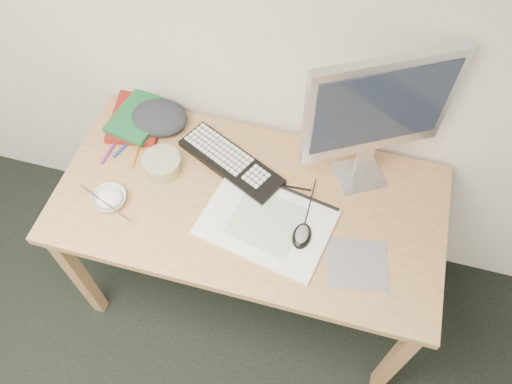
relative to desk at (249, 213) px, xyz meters
The scene contains 18 objects.
desk is the anchor object (origin of this frame).
mousepad 0.45m from the desk, 19.19° to the right, with size 0.20×0.18×0.00m, color slate.
sketchpad 0.14m from the desk, 40.16° to the right, with size 0.44×0.31×0.01m, color white.
keyboard 0.20m from the desk, 128.09° to the left, with size 0.43×0.14×0.03m, color black.
monitor 0.61m from the desk, 30.44° to the left, with size 0.44×0.27×0.57m.
mouse 0.26m from the desk, 24.82° to the right, with size 0.06×0.10×0.03m, color black.
rice_bowl 0.51m from the desk, 164.40° to the right, with size 0.12×0.12×0.04m, color white.
chopsticks 0.52m from the desk, 161.15° to the right, with size 0.02×0.02×0.24m, color #B4B3B6.
fruit_tub 0.37m from the desk, behind, with size 0.14×0.14×0.07m, color gold.
book_red 0.60m from the desk, 154.66° to the left, with size 0.20×0.27×0.03m, color maroon.
book_green 0.59m from the desk, 155.07° to the left, with size 0.18×0.24×0.02m, color #175D2E.
cloth_lump 0.52m from the desk, 149.58° to the left, with size 0.19×0.16×0.08m, color #292E32.
pencil_pink 0.10m from the desk, 117.21° to the left, with size 0.01×0.01×0.17m, color pink.
pencil_tan 0.10m from the desk, 94.68° to the left, with size 0.01×0.01×0.16m, color tan.
pencil_black 0.17m from the desk, 41.73° to the left, with size 0.01×0.01×0.20m, color black.
marker_blue 0.55m from the desk, 168.09° to the left, with size 0.01×0.01×0.13m, color #1C379B.
marker_orange 0.49m from the desk, 169.43° to the left, with size 0.01×0.01×0.13m, color orange.
marker_purple 0.59m from the desk, behind, with size 0.01×0.01×0.12m, color #6F2588.
Camera 1 is at (0.44, 0.52, 2.27)m, focal length 35.00 mm.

